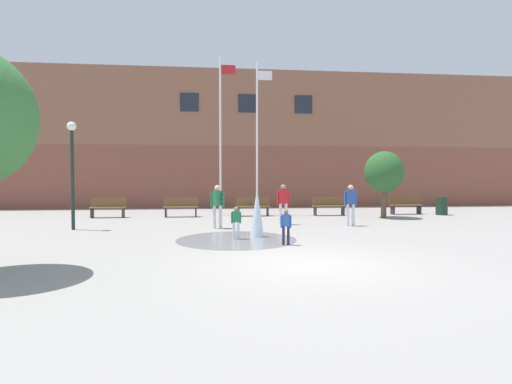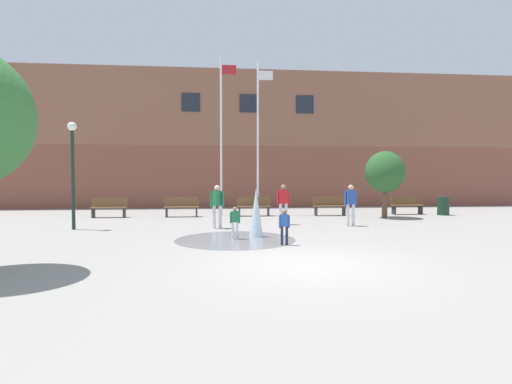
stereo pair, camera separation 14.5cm
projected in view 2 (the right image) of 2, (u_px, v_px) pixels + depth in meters
ground_plane at (307, 264)px, 8.64m from camera, size 100.00×100.00×0.00m
library_building at (245, 143)px, 27.47m from camera, size 36.00×6.05×8.50m
splash_fountain at (251, 219)px, 12.41m from camera, size 3.63×3.63×1.54m
park_bench_far_left at (109, 207)px, 18.62m from camera, size 1.60×0.44×0.91m
park_bench_under_left_flagpole at (182, 207)px, 18.92m from camera, size 1.60×0.44×0.91m
park_bench_center at (254, 206)px, 19.33m from camera, size 1.60×0.44×0.91m
park_bench_under_right_flagpole at (330, 206)px, 19.56m from camera, size 1.60×0.44×0.91m
park_bench_far_right at (407, 205)px, 20.19m from camera, size 1.60×0.44×0.91m
adult_watching at (351, 202)px, 15.33m from camera, size 0.50×0.24×1.59m
teen_by_trashcan at (217, 203)px, 14.61m from camera, size 0.50×0.39×1.59m
adult_near_bench at (283, 201)px, 15.78m from camera, size 0.50×0.23×1.59m
child_running at (284, 224)px, 11.02m from camera, size 0.31×0.21×0.99m
child_with_pink_shirt at (235, 220)px, 12.09m from camera, size 0.31×0.18×0.99m
flagpole_left at (222, 131)px, 19.57m from camera, size 0.80×0.10×7.76m
flagpole_right at (258, 134)px, 19.75m from camera, size 0.80×0.10×7.53m
lamp_post_left_lane at (73, 159)px, 14.23m from camera, size 0.32×0.32×3.85m
trash_can at (443, 206)px, 19.79m from camera, size 0.56×0.56×0.90m
street_tree_near_building at (385, 172)px, 18.33m from camera, size 1.79×1.79×3.08m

